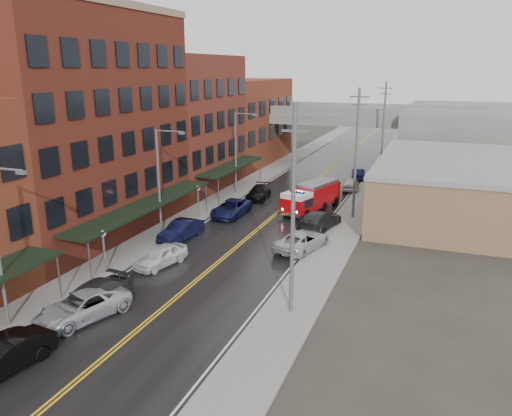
% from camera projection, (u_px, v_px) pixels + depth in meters
% --- Properties ---
extents(road, '(11.00, 160.00, 0.02)m').
position_uv_depth(road, '(262.00, 225.00, 44.81)').
color(road, black).
rests_on(road, ground).
extents(sidewalk_left, '(3.00, 160.00, 0.15)m').
position_uv_depth(sidewalk_left, '(190.00, 216.00, 47.27)').
color(sidewalk_left, slate).
rests_on(sidewalk_left, ground).
extents(sidewalk_right, '(3.00, 160.00, 0.15)m').
position_uv_depth(sidewalk_right, '(343.00, 234.00, 42.31)').
color(sidewalk_right, slate).
rests_on(sidewalk_right, ground).
extents(curb_left, '(0.30, 160.00, 0.15)m').
position_uv_depth(curb_left, '(206.00, 218.00, 46.71)').
color(curb_left, gray).
rests_on(curb_left, ground).
extents(curb_right, '(0.30, 160.00, 0.15)m').
position_uv_depth(curb_right, '(324.00, 232.00, 42.87)').
color(curb_right, gray).
rests_on(curb_right, ground).
extents(brick_building_b, '(9.00, 20.00, 18.00)m').
position_uv_depth(brick_building_b, '(80.00, 127.00, 40.58)').
color(brick_building_b, '#552516').
rests_on(brick_building_b, ground).
extents(brick_building_c, '(9.00, 15.00, 15.00)m').
position_uv_depth(brick_building_c, '(184.00, 124.00, 56.74)').
color(brick_building_c, maroon).
rests_on(brick_building_c, ground).
extents(brick_building_far, '(9.00, 20.00, 12.00)m').
position_uv_depth(brick_building_far, '(243.00, 122.00, 72.90)').
color(brick_building_far, brown).
rests_on(brick_building_far, ground).
extents(tan_building, '(14.00, 22.00, 5.00)m').
position_uv_depth(tan_building, '(455.00, 189.00, 47.69)').
color(tan_building, olive).
rests_on(tan_building, ground).
extents(right_far_block, '(18.00, 30.00, 8.00)m').
position_uv_depth(right_far_block, '(469.00, 135.00, 73.61)').
color(right_far_block, slate).
rests_on(right_far_block, ground).
extents(awning_1, '(2.60, 18.00, 3.09)m').
position_uv_depth(awning_1, '(146.00, 205.00, 40.24)').
color(awning_1, black).
rests_on(awning_1, ground).
extents(awning_2, '(2.60, 13.00, 3.09)m').
position_uv_depth(awning_2, '(232.00, 166.00, 55.99)').
color(awning_2, black).
rests_on(awning_2, ground).
extents(globe_lamp_1, '(0.44, 0.44, 3.12)m').
position_uv_depth(globe_lamp_1, '(103.00, 242.00, 33.75)').
color(globe_lamp_1, '#59595B').
rests_on(globe_lamp_1, ground).
extents(globe_lamp_2, '(0.44, 0.44, 3.12)m').
position_uv_depth(globe_lamp_2, '(198.00, 194.00, 46.36)').
color(globe_lamp_2, '#59595B').
rests_on(globe_lamp_2, ground).
extents(street_lamp_1, '(2.64, 0.22, 9.00)m').
position_uv_depth(street_lamp_1, '(161.00, 177.00, 40.22)').
color(street_lamp_1, '#59595B').
rests_on(street_lamp_1, ground).
extents(street_lamp_2, '(2.64, 0.22, 9.00)m').
position_uv_depth(street_lamp_2, '(238.00, 148.00, 54.62)').
color(street_lamp_2, '#59595B').
rests_on(street_lamp_2, ground).
extents(utility_pole_0, '(1.80, 0.24, 12.00)m').
position_uv_depth(utility_pole_0, '(293.00, 208.00, 27.14)').
color(utility_pole_0, '#59595B').
rests_on(utility_pole_0, ground).
extents(utility_pole_1, '(1.80, 0.24, 12.00)m').
position_uv_depth(utility_pole_1, '(356.00, 152.00, 45.15)').
color(utility_pole_1, '#59595B').
rests_on(utility_pole_1, ground).
extents(utility_pole_2, '(1.80, 0.24, 12.00)m').
position_uv_depth(utility_pole_2, '(383.00, 128.00, 63.15)').
color(utility_pole_2, '#59595B').
rests_on(utility_pole_2, ground).
extents(overpass, '(40.00, 10.00, 7.50)m').
position_uv_depth(overpass, '(338.00, 123.00, 71.98)').
color(overpass, slate).
rests_on(overpass, ground).
extents(fire_truck, '(4.66, 7.93, 2.76)m').
position_uv_depth(fire_truck, '(311.00, 196.00, 48.88)').
color(fire_truck, '#A4070D').
rests_on(fire_truck, ground).
extents(parked_car_left_1, '(2.30, 5.09, 1.62)m').
position_uv_depth(parked_car_left_1, '(3.00, 357.00, 23.04)').
color(parked_car_left_1, black).
rests_on(parked_car_left_1, ground).
extents(parked_car_left_2, '(4.19, 5.99, 1.52)m').
position_uv_depth(parked_car_left_2, '(82.00, 306.00, 28.00)').
color(parked_car_left_2, '#A8AAB0').
rests_on(parked_car_left_2, ground).
extents(parked_car_left_3, '(2.70, 5.45, 1.52)m').
position_uv_depth(parked_car_left_3, '(90.00, 297.00, 29.10)').
color(parked_car_left_3, '#28272A').
rests_on(parked_car_left_3, ground).
extents(parked_car_left_4, '(2.72, 4.65, 1.49)m').
position_uv_depth(parked_car_left_4, '(161.00, 256.00, 35.57)').
color(parked_car_left_4, silver).
rests_on(parked_car_left_4, ground).
extents(parked_car_left_5, '(2.13, 4.89, 1.56)m').
position_uv_depth(parked_car_left_5, '(181.00, 230.00, 41.01)').
color(parked_car_left_5, black).
rests_on(parked_car_left_5, ground).
extents(parked_car_left_6, '(2.56, 5.45, 1.51)m').
position_uv_depth(parked_car_left_6, '(231.00, 208.00, 47.53)').
color(parked_car_left_6, '#111641').
rests_on(parked_car_left_6, ground).
extents(parked_car_left_7, '(2.48, 5.04, 1.41)m').
position_uv_depth(parked_car_left_7, '(259.00, 192.00, 53.70)').
color(parked_car_left_7, black).
rests_on(parked_car_left_7, ground).
extents(parked_car_right_0, '(3.79, 5.91, 1.52)m').
position_uv_depth(parked_car_right_0, '(302.00, 240.00, 38.67)').
color(parked_car_right_0, '#B2B5BB').
rests_on(parked_car_right_0, ground).
extents(parked_car_right_1, '(3.40, 6.03, 1.65)m').
position_uv_depth(parked_car_right_1, '(319.00, 220.00, 43.67)').
color(parked_car_right_1, '#252528').
rests_on(parked_car_right_1, ground).
extents(parked_car_right_2, '(2.28, 4.56, 1.49)m').
position_uv_depth(parked_car_right_2, '(351.00, 184.00, 57.49)').
color(parked_car_right_2, silver).
rests_on(parked_car_right_2, ground).
extents(parked_car_right_3, '(2.37, 4.55, 1.43)m').
position_uv_depth(parked_car_right_3, '(358.00, 174.00, 62.97)').
color(parked_car_right_3, black).
rests_on(parked_car_right_3, ground).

